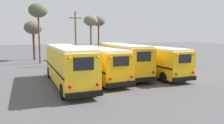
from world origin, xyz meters
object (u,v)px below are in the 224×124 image
Objects in this scene: bare_tree_1 at (91,22)px; school_bus_2 at (122,59)px; school_bus_1 at (97,62)px; utility_pole at (76,37)px; bare_tree_0 at (33,28)px; school_bus_3 at (150,59)px; bare_tree_2 at (99,22)px; school_bus_0 at (68,64)px; bare_tree_3 at (38,11)px.

school_bus_2 is at bearing -96.23° from bare_tree_1.
utility_pole is (0.54, 10.55, 2.20)m from school_bus_1.
school_bus_2 is 1.31× the size of utility_pole.
bare_tree_1 is at bearing -15.17° from bare_tree_0.
bare_tree_1 is (4.78, 17.14, 4.76)m from school_bus_1.
bare_tree_2 reaches higher than school_bus_3.
utility_pole is at bearing 104.19° from school_bus_2.
school_bus_0 is 23.78m from bare_tree_2.
bare_tree_2 is at bearing 1.09° from bare_tree_0.
bare_tree_3 is at bearing 93.51° from school_bus_0.
bare_tree_0 is at bearing 111.53° from school_bus_2.
bare_tree_0 is at bearing 118.34° from school_bus_3.
school_bus_1 is 10.79m from utility_pole.
school_bus_3 is 22.26m from bare_tree_0.
utility_pole is at bearing 118.08° from school_bus_3.
bare_tree_2 is 12.39m from bare_tree_3.
school_bus_1 is 16.09m from bare_tree_3.
school_bus_1 is 18.42m from bare_tree_1.
school_bus_3 is (3.00, -0.51, -0.14)m from school_bus_2.
school_bus_3 is at bearing -9.64° from school_bus_2.
school_bus_0 is at bearing -113.07° from bare_tree_1.
bare_tree_2 is (4.15, 19.03, 4.78)m from school_bus_2.
school_bus_0 is 12.36m from utility_pole.
school_bus_3 is 1.64× the size of bare_tree_0.
bare_tree_1 reaches higher than school_bus_2.
bare_tree_2 is at bearing 70.22° from school_bus_1.
school_bus_0 is 16.61m from bare_tree_3.
bare_tree_0 is 0.86× the size of bare_tree_1.
school_bus_3 is 1.39× the size of bare_tree_2.
bare_tree_1 is 0.86× the size of bare_tree_3.
utility_pole is 0.96× the size of bare_tree_2.
school_bus_2 is at bearing 17.89° from school_bus_0.
bare_tree_0 is (-4.43, 19.64, 3.63)m from school_bus_1.
school_bus_1 is 1.27× the size of bare_tree_1.
bare_tree_0 reaches higher than school_bus_1.
school_bus_3 is at bearing 9.01° from school_bus_0.
bare_tree_0 is (-10.42, 19.32, 3.65)m from school_bus_3.
school_bus_1 is 1.25× the size of bare_tree_2.
bare_tree_3 reaches higher than school_bus_0.
bare_tree_0 is (-7.42, 18.81, 3.51)m from school_bus_2.
utility_pole reaches higher than school_bus_0.
school_bus_2 is 10.24m from utility_pole.
utility_pole is 10.46m from bare_tree_0.
school_bus_1 is at bearing -92.92° from utility_pole.
school_bus_3 is at bearing -61.92° from utility_pole.
school_bus_3 is at bearing -93.36° from bare_tree_2.
utility_pole is 8.25m from bare_tree_1.
bare_tree_3 reaches higher than bare_tree_0.
school_bus_0 is 1.39× the size of bare_tree_2.
school_bus_2 is at bearing -68.47° from bare_tree_0.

